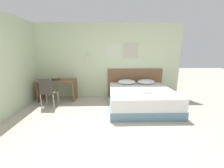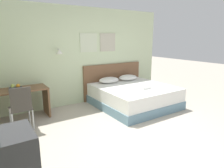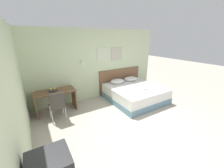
% 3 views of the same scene
% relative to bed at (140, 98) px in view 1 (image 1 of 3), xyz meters
% --- Properties ---
extents(ground_plane, '(24.00, 24.00, 0.00)m').
position_rel_bed_xyz_m(ground_plane, '(-1.16, -1.65, -0.28)').
color(ground_plane, '#B2A899').
extents(wall_back, '(5.63, 0.31, 2.65)m').
position_rel_bed_xyz_m(wall_back, '(-1.15, 1.08, 1.05)').
color(wall_back, beige).
rests_on(wall_back, ground_plane).
extents(bed, '(1.90, 1.98, 0.56)m').
position_rel_bed_xyz_m(bed, '(0.00, 0.00, 0.00)').
color(bed, '#66899E').
rests_on(bed, ground_plane).
extents(headboard, '(2.02, 0.06, 1.05)m').
position_rel_bed_xyz_m(headboard, '(-0.00, 1.02, 0.25)').
color(headboard, brown).
rests_on(headboard, ground_plane).
extents(pillow_left, '(0.61, 0.45, 0.16)m').
position_rel_bed_xyz_m(pillow_left, '(-0.34, 0.72, 0.36)').
color(pillow_left, white).
rests_on(pillow_left, bed).
extents(pillow_right, '(0.61, 0.45, 0.16)m').
position_rel_bed_xyz_m(pillow_right, '(0.34, 0.72, 0.36)').
color(pillow_right, white).
rests_on(pillow_right, bed).
extents(folded_towel_near_foot, '(0.27, 0.35, 0.06)m').
position_rel_bed_xyz_m(folded_towel_near_foot, '(0.06, -0.30, 0.31)').
color(folded_towel_near_foot, white).
rests_on(folded_towel_near_foot, bed).
extents(desk, '(1.23, 0.59, 0.72)m').
position_rel_bed_xyz_m(desk, '(-2.77, 0.69, 0.23)').
color(desk, brown).
rests_on(desk, ground_plane).
extents(desk_chair, '(0.41, 0.41, 0.92)m').
position_rel_bed_xyz_m(desk_chair, '(-2.83, 0.04, 0.26)').
color(desk_chair, '#3D3833').
rests_on(desk_chair, ground_plane).
extents(fruit_bowl, '(0.27, 0.27, 0.12)m').
position_rel_bed_xyz_m(fruit_bowl, '(-2.81, 0.68, 0.49)').
color(fruit_bowl, '#333842').
rests_on(fruit_bowl, desk).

